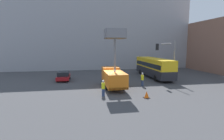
{
  "coord_description": "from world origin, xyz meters",
  "views": [
    {
      "loc": [
        -3.5,
        -21.09,
        5.27
      ],
      "look_at": [
        0.48,
        1.43,
        2.17
      ],
      "focal_mm": 28.0,
      "sensor_mm": 36.0,
      "label": 1
    }
  ],
  "objects_px": {
    "traffic_light_pole": "(168,55)",
    "utility_truck": "(113,76)",
    "parked_car_curbside": "(63,76)",
    "road_worker_directing": "(142,79)",
    "road_worker_near_truck": "(103,88)",
    "city_bus": "(154,66)",
    "traffic_cone_near_truck": "(147,95)"
  },
  "relations": [
    {
      "from": "road_worker_directing",
      "to": "traffic_light_pole",
      "type": "bearing_deg",
      "value": -72.99
    },
    {
      "from": "traffic_light_pole",
      "to": "road_worker_directing",
      "type": "xyz_separation_m",
      "value": [
        -4.4,
        -1.6,
        -3.08
      ]
    },
    {
      "from": "city_bus",
      "to": "parked_car_curbside",
      "type": "distance_m",
      "value": 15.0
    },
    {
      "from": "traffic_light_pole",
      "to": "parked_car_curbside",
      "type": "distance_m",
      "value": 16.07
    },
    {
      "from": "road_worker_near_truck",
      "to": "parked_car_curbside",
      "type": "height_order",
      "value": "road_worker_near_truck"
    },
    {
      "from": "traffic_light_pole",
      "to": "city_bus",
      "type": "bearing_deg",
      "value": 92.1
    },
    {
      "from": "traffic_light_pole",
      "to": "utility_truck",
      "type": "bearing_deg",
      "value": -168.22
    },
    {
      "from": "city_bus",
      "to": "road_worker_directing",
      "type": "bearing_deg",
      "value": 155.23
    },
    {
      "from": "traffic_light_pole",
      "to": "parked_car_curbside",
      "type": "relative_size",
      "value": 1.39
    },
    {
      "from": "road_worker_near_truck",
      "to": "traffic_cone_near_truck",
      "type": "bearing_deg",
      "value": -28.0
    },
    {
      "from": "utility_truck",
      "to": "traffic_cone_near_truck",
      "type": "relative_size",
      "value": 10.31
    },
    {
      "from": "utility_truck",
      "to": "traffic_light_pole",
      "type": "distance_m",
      "value": 8.88
    },
    {
      "from": "city_bus",
      "to": "parked_car_curbside",
      "type": "height_order",
      "value": "city_bus"
    },
    {
      "from": "city_bus",
      "to": "traffic_light_pole",
      "type": "bearing_deg",
      "value": -168.33
    },
    {
      "from": "utility_truck",
      "to": "parked_car_curbside",
      "type": "distance_m",
      "value": 9.14
    },
    {
      "from": "traffic_light_pole",
      "to": "road_worker_directing",
      "type": "distance_m",
      "value": 5.61
    },
    {
      "from": "traffic_light_pole",
      "to": "traffic_cone_near_truck",
      "type": "xyz_separation_m",
      "value": [
        -5.8,
        -6.79,
        -3.66
      ]
    },
    {
      "from": "traffic_light_pole",
      "to": "traffic_cone_near_truck",
      "type": "distance_m",
      "value": 9.65
    },
    {
      "from": "road_worker_near_truck",
      "to": "parked_car_curbside",
      "type": "relative_size",
      "value": 0.41
    },
    {
      "from": "traffic_light_pole",
      "to": "parked_car_curbside",
      "type": "bearing_deg",
      "value": 163.94
    },
    {
      "from": "city_bus",
      "to": "road_worker_directing",
      "type": "distance_m",
      "value": 7.57
    },
    {
      "from": "traffic_light_pole",
      "to": "road_worker_near_truck",
      "type": "relative_size",
      "value": 3.41
    },
    {
      "from": "road_worker_directing",
      "to": "parked_car_curbside",
      "type": "relative_size",
      "value": 0.43
    },
    {
      "from": "utility_truck",
      "to": "traffic_cone_near_truck",
      "type": "distance_m",
      "value": 5.79
    },
    {
      "from": "traffic_light_pole",
      "to": "road_worker_directing",
      "type": "bearing_deg",
      "value": -160.02
    },
    {
      "from": "utility_truck",
      "to": "traffic_cone_near_truck",
      "type": "bearing_deg",
      "value": -63.14
    },
    {
      "from": "traffic_cone_near_truck",
      "to": "city_bus",
      "type": "bearing_deg",
      "value": 63.68
    },
    {
      "from": "traffic_light_pole",
      "to": "road_worker_near_truck",
      "type": "distance_m",
      "value": 11.83
    },
    {
      "from": "traffic_light_pole",
      "to": "parked_car_curbside",
      "type": "height_order",
      "value": "traffic_light_pole"
    },
    {
      "from": "utility_truck",
      "to": "parked_car_curbside",
      "type": "relative_size",
      "value": 1.71
    },
    {
      "from": "road_worker_directing",
      "to": "utility_truck",
      "type": "bearing_deg",
      "value": 89.06
    },
    {
      "from": "city_bus",
      "to": "traffic_cone_near_truck",
      "type": "relative_size",
      "value": 15.64
    }
  ]
}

